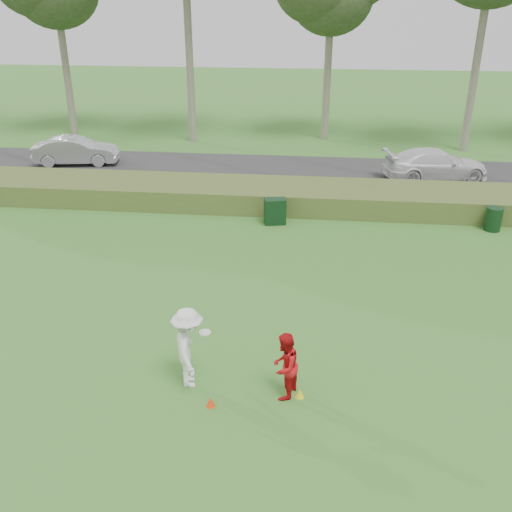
# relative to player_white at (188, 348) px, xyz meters

# --- Properties ---
(ground) EXTENTS (120.00, 120.00, 0.00)m
(ground) POSITION_rel_player_white_xyz_m (1.06, 0.45, -0.99)
(ground) COLOR #317125
(ground) RESTS_ON ground
(reed_strip) EXTENTS (80.00, 3.00, 0.90)m
(reed_strip) POSITION_rel_player_white_xyz_m (1.06, 12.45, -0.54)
(reed_strip) COLOR #475C24
(reed_strip) RESTS_ON ground
(park_road) EXTENTS (80.00, 6.00, 0.06)m
(park_road) POSITION_rel_player_white_xyz_m (1.06, 17.45, -0.96)
(park_road) COLOR #2D2D2D
(park_road) RESTS_ON ground
(player_white) EXTENTS (1.06, 1.43, 1.98)m
(player_white) POSITION_rel_player_white_xyz_m (0.00, 0.00, 0.00)
(player_white) COLOR white
(player_white) RESTS_ON ground
(player_red) EXTENTS (0.82, 0.94, 1.62)m
(player_red) POSITION_rel_player_white_xyz_m (2.22, -0.21, -0.18)
(player_red) COLOR red
(player_red) RESTS_ON ground
(cone_orange) EXTENTS (0.21, 0.21, 0.23)m
(cone_orange) POSITION_rel_player_white_xyz_m (0.62, -0.76, -0.88)
(cone_orange) COLOR #F6410C
(cone_orange) RESTS_ON ground
(cone_yellow) EXTENTS (0.20, 0.20, 0.22)m
(cone_yellow) POSITION_rel_player_white_xyz_m (2.58, -0.22, -0.88)
(cone_yellow) COLOR yellow
(cone_yellow) RESTS_ON ground
(utility_cabinet) EXTENTS (0.92, 0.69, 1.03)m
(utility_cabinet) POSITION_rel_player_white_xyz_m (1.15, 10.35, -0.48)
(utility_cabinet) COLOR black
(utility_cabinet) RESTS_ON ground
(trash_bin) EXTENTS (0.70, 0.70, 0.92)m
(trash_bin) POSITION_rel_player_white_xyz_m (9.54, 10.59, -0.53)
(trash_bin) COLOR black
(trash_bin) RESTS_ON ground
(car_mid) EXTENTS (4.54, 2.28, 1.43)m
(car_mid) POSITION_rel_player_white_xyz_m (-9.94, 17.55, -0.22)
(car_mid) COLOR silver
(car_mid) RESTS_ON park_road
(car_right) EXTENTS (5.31, 3.00, 1.45)m
(car_right) POSITION_rel_player_white_xyz_m (8.40, 16.92, -0.21)
(car_right) COLOR white
(car_right) RESTS_ON park_road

